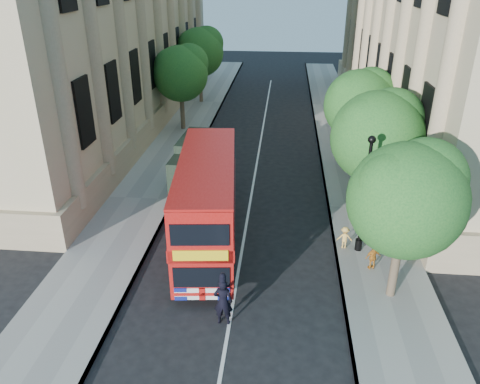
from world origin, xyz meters
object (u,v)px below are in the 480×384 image
(police_constable, at_px, (223,302))
(woman_pedestrian, at_px, (384,218))
(box_van, at_px, (198,167))
(double_decker_bus, at_px, (207,201))
(lamp_post, at_px, (364,200))

(police_constable, height_order, woman_pedestrian, police_constable)
(box_van, relative_size, woman_pedestrian, 3.14)
(police_constable, distance_m, woman_pedestrian, 9.15)
(double_decker_bus, xyz_separation_m, box_van, (-1.42, 5.57, -0.78))
(lamp_post, xyz_separation_m, woman_pedestrian, (1.27, 1.47, -1.57))
(box_van, xyz_separation_m, police_constable, (2.70, -10.45, -0.51))
(lamp_post, distance_m, box_van, 9.67)
(police_constable, bearing_deg, double_decker_bus, -74.69)
(lamp_post, height_order, box_van, lamp_post)
(box_van, height_order, woman_pedestrian, box_van)
(double_decker_bus, bearing_deg, box_van, 98.28)
(woman_pedestrian, bearing_deg, double_decker_bus, -29.31)
(box_van, height_order, police_constable, box_van)
(lamp_post, height_order, woman_pedestrian, lamp_post)
(lamp_post, xyz_separation_m, police_constable, (-5.21, -5.00, -1.61))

